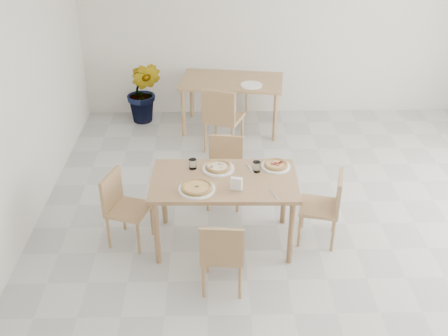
{
  "coord_description": "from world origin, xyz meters",
  "views": [
    {
      "loc": [
        -1.06,
        -4.17,
        3.36
      ],
      "look_at": [
        -0.96,
        0.17,
        0.87
      ],
      "focal_mm": 42.0,
      "sensor_mm": 36.0,
      "label": 1
    }
  ],
  "objects_px": {
    "main_table": "(224,187)",
    "chair_back_n": "(232,79)",
    "plate_mushroom": "(218,169)",
    "pizza_pepperoni": "(276,164)",
    "chair_east": "(327,203)",
    "pizza_mushroom": "(218,167)",
    "plate_pepperoni": "(276,166)",
    "tumbler_a": "(193,164)",
    "chair_south": "(223,252)",
    "plate_margherita": "(197,189)",
    "napkin_holder": "(236,184)",
    "plate_empty": "(251,85)",
    "potted_plant": "(144,92)",
    "chair_north": "(225,165)",
    "tumbler_b": "(257,167)",
    "chair_back_s": "(222,115)",
    "pizza_margherita": "(197,187)",
    "chair_west": "(122,204)",
    "second_table": "(232,86)"
  },
  "relations": [
    {
      "from": "main_table",
      "to": "chair_back_n",
      "type": "distance_m",
      "value": 3.48
    },
    {
      "from": "plate_mushroom",
      "to": "pizza_pepperoni",
      "type": "distance_m",
      "value": 0.58
    },
    {
      "from": "chair_east",
      "to": "pizza_mushroom",
      "type": "height_order",
      "value": "pizza_mushroom"
    },
    {
      "from": "plate_pepperoni",
      "to": "chair_back_n",
      "type": "distance_m",
      "value": 3.28
    },
    {
      "from": "tumbler_a",
      "to": "plate_pepperoni",
      "type": "bearing_deg",
      "value": 0.27
    },
    {
      "from": "chair_south",
      "to": "plate_pepperoni",
      "type": "xyz_separation_m",
      "value": [
        0.56,
        0.95,
        0.31
      ]
    },
    {
      "from": "main_table",
      "to": "plate_margherita",
      "type": "bearing_deg",
      "value": -141.94
    },
    {
      "from": "plate_margherita",
      "to": "plate_pepperoni",
      "type": "xyz_separation_m",
      "value": [
        0.78,
        0.41,
        0.0
      ]
    },
    {
      "from": "napkin_holder",
      "to": "plate_mushroom",
      "type": "bearing_deg",
      "value": 127.49
    },
    {
      "from": "main_table",
      "to": "napkin_holder",
      "type": "height_order",
      "value": "napkin_holder"
    },
    {
      "from": "plate_empty",
      "to": "potted_plant",
      "type": "relative_size",
      "value": 0.32
    },
    {
      "from": "chair_north",
      "to": "napkin_holder",
      "type": "distance_m",
      "value": 1.06
    },
    {
      "from": "plate_mushroom",
      "to": "chair_north",
      "type": "bearing_deg",
      "value": 82.4
    },
    {
      "from": "chair_north",
      "to": "tumbler_b",
      "type": "bearing_deg",
      "value": -57.73
    },
    {
      "from": "chair_back_n",
      "to": "plate_empty",
      "type": "bearing_deg",
      "value": -84.55
    },
    {
      "from": "chair_back_s",
      "to": "plate_empty",
      "type": "xyz_separation_m",
      "value": [
        0.42,
        0.51,
        0.23
      ]
    },
    {
      "from": "main_table",
      "to": "chair_north",
      "type": "bearing_deg",
      "value": 89.27
    },
    {
      "from": "tumbler_b",
      "to": "potted_plant",
      "type": "xyz_separation_m",
      "value": [
        -1.44,
        2.84,
        -0.32
      ]
    },
    {
      "from": "pizza_margherita",
      "to": "chair_west",
      "type": "bearing_deg",
      "value": 162.47
    },
    {
      "from": "chair_west",
      "to": "pizza_pepperoni",
      "type": "height_order",
      "value": "pizza_pepperoni"
    },
    {
      "from": "pizza_pepperoni",
      "to": "tumbler_a",
      "type": "relative_size",
      "value": 2.83
    },
    {
      "from": "chair_east",
      "to": "tumbler_a",
      "type": "relative_size",
      "value": 7.66
    },
    {
      "from": "tumbler_b",
      "to": "pizza_margherita",
      "type": "bearing_deg",
      "value": -150.22
    },
    {
      "from": "chair_north",
      "to": "chair_west",
      "type": "relative_size",
      "value": 1.01
    },
    {
      "from": "pizza_pepperoni",
      "to": "plate_margherita",
      "type": "bearing_deg",
      "value": -152.36
    },
    {
      "from": "chair_west",
      "to": "pizza_pepperoni",
      "type": "relative_size",
      "value": 2.68
    },
    {
      "from": "chair_east",
      "to": "pizza_pepperoni",
      "type": "relative_size",
      "value": 2.71
    },
    {
      "from": "chair_west",
      "to": "plate_empty",
      "type": "height_order",
      "value": "chair_west"
    },
    {
      "from": "tumbler_b",
      "to": "plate_empty",
      "type": "bearing_deg",
      "value": 87.28
    },
    {
      "from": "chair_north",
      "to": "plate_margherita",
      "type": "height_order",
      "value": "chair_north"
    },
    {
      "from": "napkin_holder",
      "to": "chair_east",
      "type": "bearing_deg",
      "value": 27.31
    },
    {
      "from": "chair_east",
      "to": "plate_empty",
      "type": "distance_m",
      "value": 2.58
    },
    {
      "from": "chair_north",
      "to": "tumbler_b",
      "type": "relative_size",
      "value": 7.37
    },
    {
      "from": "chair_west",
      "to": "tumbler_b",
      "type": "bearing_deg",
      "value": -67.74
    },
    {
      "from": "chair_west",
      "to": "plate_margherita",
      "type": "bearing_deg",
      "value": -89.19
    },
    {
      "from": "main_table",
      "to": "plate_mushroom",
      "type": "distance_m",
      "value": 0.22
    },
    {
      "from": "chair_south",
      "to": "tumbler_b",
      "type": "distance_m",
      "value": 1.01
    },
    {
      "from": "plate_margherita",
      "to": "tumbler_b",
      "type": "bearing_deg",
      "value": 29.78
    },
    {
      "from": "plate_empty",
      "to": "tumbler_b",
      "type": "bearing_deg",
      "value": -92.72
    },
    {
      "from": "pizza_pepperoni",
      "to": "potted_plant",
      "type": "bearing_deg",
      "value": 120.76
    },
    {
      "from": "chair_back_n",
      "to": "pizza_margherita",
      "type": "bearing_deg",
      "value": -105.07
    },
    {
      "from": "chair_north",
      "to": "chair_back_s",
      "type": "relative_size",
      "value": 0.85
    },
    {
      "from": "second_table",
      "to": "chair_back_s",
      "type": "bearing_deg",
      "value": -93.64
    },
    {
      "from": "plate_margherita",
      "to": "plate_pepperoni",
      "type": "bearing_deg",
      "value": 27.64
    },
    {
      "from": "chair_south",
      "to": "plate_empty",
      "type": "distance_m",
      "value": 3.27
    },
    {
      "from": "tumbler_a",
      "to": "chair_back_n",
      "type": "height_order",
      "value": "chair_back_n"
    },
    {
      "from": "second_table",
      "to": "chair_west",
      "type": "bearing_deg",
      "value": -105.77
    },
    {
      "from": "chair_north",
      "to": "plate_margherita",
      "type": "distance_m",
      "value": 1.07
    },
    {
      "from": "pizza_margherita",
      "to": "second_table",
      "type": "xyz_separation_m",
      "value": [
        0.43,
        2.92,
        -0.12
      ]
    },
    {
      "from": "chair_back_s",
      "to": "pizza_mushroom",
      "type": "bearing_deg",
      "value": 109.79
    }
  ]
}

